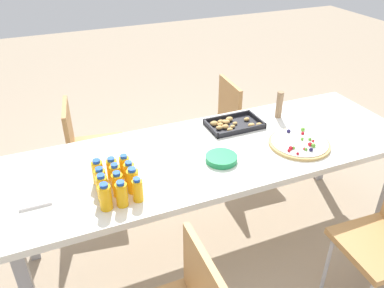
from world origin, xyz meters
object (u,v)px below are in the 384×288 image
at_px(juice_bottle_3, 103,188).
at_px(juice_bottle_0, 105,197).
at_px(party_table, 217,158).
at_px(plate_stack, 221,159).
at_px(juice_bottle_11, 125,166).
at_px(snack_tray, 233,124).
at_px(juice_bottle_1, 122,194).
at_px(juice_bottle_5, 133,181).
at_px(chair_far_left, 88,145).
at_px(napkin_stack, 35,198).
at_px(juice_bottle_10, 112,169).
at_px(cardboard_tube, 279,105).
at_px(juice_bottle_8, 129,174).
at_px(fruit_pizza, 299,144).
at_px(juice_bottle_9, 98,172).
at_px(juice_bottle_2, 138,190).
at_px(juice_bottle_6, 101,180).
at_px(juice_bottle_4, 118,184).
at_px(juice_bottle_7, 116,176).
at_px(chair_far_right, 241,117).

bearing_deg(juice_bottle_3, juice_bottle_0, -91.41).
relative_size(party_table, juice_bottle_0, 16.95).
relative_size(juice_bottle_0, plate_stack, 0.80).
bearing_deg(juice_bottle_11, snack_tray, 19.24).
bearing_deg(juice_bottle_11, juice_bottle_1, -107.65).
bearing_deg(juice_bottle_5, juice_bottle_3, -177.12).
distance_m(chair_far_left, snack_tray, 1.09).
bearing_deg(napkin_stack, juice_bottle_10, 2.52).
xyz_separation_m(juice_bottle_0, cardboard_tube, (1.30, 0.50, 0.03)).
height_order(juice_bottle_5, napkin_stack, juice_bottle_5).
bearing_deg(snack_tray, juice_bottle_11, -160.76).
bearing_deg(snack_tray, juice_bottle_8, -155.86).
bearing_deg(cardboard_tube, napkin_stack, -169.59).
height_order(fruit_pizza, cardboard_tube, cardboard_tube).
distance_m(juice_bottle_9, fruit_pizza, 1.20).
relative_size(party_table, juice_bottle_2, 18.74).
relative_size(juice_bottle_8, juice_bottle_10, 1.01).
relative_size(juice_bottle_3, juice_bottle_11, 1.14).
distance_m(juice_bottle_8, juice_bottle_10, 0.10).
relative_size(juice_bottle_11, cardboard_tube, 0.71).
bearing_deg(juice_bottle_10, juice_bottle_6, -136.93).
relative_size(juice_bottle_3, juice_bottle_8, 1.11).
bearing_deg(fruit_pizza, juice_bottle_6, 178.81).
distance_m(juice_bottle_4, juice_bottle_7, 0.07).
relative_size(juice_bottle_5, snack_tray, 0.40).
xyz_separation_m(party_table, juice_bottle_1, (-0.65, -0.29, 0.13)).
bearing_deg(plate_stack, juice_bottle_2, -163.87).
bearing_deg(chair_far_right, juice_bottle_4, -49.57).
bearing_deg(cardboard_tube, chair_far_right, 87.35).
distance_m(party_table, juice_bottle_10, 0.66).
height_order(juice_bottle_3, juice_bottle_6, juice_bottle_3).
bearing_deg(juice_bottle_7, juice_bottle_8, 2.49).
height_order(juice_bottle_0, juice_bottle_3, juice_bottle_3).
xyz_separation_m(juice_bottle_4, juice_bottle_7, (0.01, 0.07, 0.00)).
distance_m(party_table, juice_bottle_8, 0.60).
relative_size(juice_bottle_10, cardboard_tube, 0.71).
height_order(juice_bottle_3, juice_bottle_8, juice_bottle_3).
height_order(fruit_pizza, plate_stack, fruit_pizza).
bearing_deg(chair_far_right, chair_far_left, -89.07).
distance_m(chair_far_left, juice_bottle_6, 0.98).
relative_size(juice_bottle_1, juice_bottle_9, 0.99).
xyz_separation_m(juice_bottle_8, fruit_pizza, (1.05, -0.02, -0.05)).
height_order(juice_bottle_3, juice_bottle_11, juice_bottle_3).
bearing_deg(snack_tray, plate_stack, -126.37).
bearing_deg(plate_stack, chair_far_left, 124.19).
bearing_deg(juice_bottle_7, juice_bottle_6, 175.03).
bearing_deg(juice_bottle_1, juice_bottle_3, 134.86).
distance_m(chair_far_right, snack_tray, 0.70).
xyz_separation_m(juice_bottle_9, plate_stack, (0.68, -0.07, -0.05)).
xyz_separation_m(juice_bottle_6, napkin_stack, (-0.32, 0.05, -0.06)).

